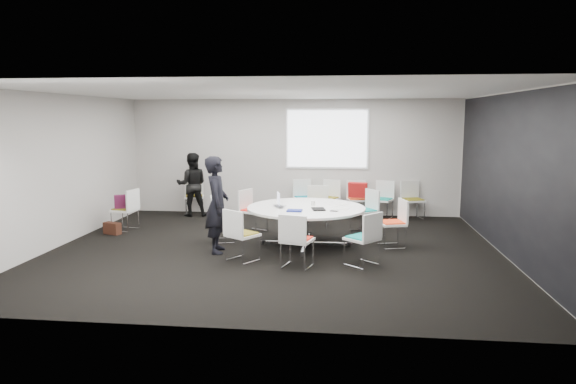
# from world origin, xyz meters

# --- Properties ---
(room_shell) EXTENTS (8.08, 7.08, 2.88)m
(room_shell) POSITION_xyz_m (0.09, 0.00, 1.40)
(room_shell) COLOR black
(room_shell) RESTS_ON ground
(conference_table) EXTENTS (2.18, 2.18, 0.73)m
(conference_table) POSITION_xyz_m (0.54, 0.38, 0.53)
(conference_table) COLOR silver
(conference_table) RESTS_ON ground
(projection_screen) EXTENTS (1.90, 0.03, 1.35)m
(projection_screen) POSITION_xyz_m (0.80, 3.46, 1.85)
(projection_screen) COLOR white
(projection_screen) RESTS_ON room_shell
(chair_ring_a) EXTENTS (0.55, 0.56, 0.88)m
(chair_ring_a) POSITION_xyz_m (2.13, 0.45, 0.28)
(chair_ring_a) COLOR silver
(chair_ring_a) RESTS_ON ground
(chair_ring_b) EXTENTS (0.63, 0.63, 0.88)m
(chair_ring_b) POSITION_xyz_m (1.66, 1.63, 0.28)
(chair_ring_b) COLOR silver
(chair_ring_b) RESTS_ON ground
(chair_ring_c) EXTENTS (0.46, 0.45, 0.88)m
(chair_ring_c) POSITION_xyz_m (0.65, 2.09, 0.28)
(chair_ring_c) COLOR silver
(chair_ring_c) RESTS_ON ground
(chair_ring_d) EXTENTS (0.61, 0.61, 0.88)m
(chair_ring_d) POSITION_xyz_m (-0.64, 1.39, 0.28)
(chair_ring_d) COLOR silver
(chair_ring_d) RESTS_ON ground
(chair_ring_e) EXTENTS (0.55, 0.56, 0.88)m
(chair_ring_e) POSITION_xyz_m (-1.08, 0.51, 0.28)
(chair_ring_e) COLOR silver
(chair_ring_e) RESTS_ON ground
(chair_ring_f) EXTENTS (0.63, 0.63, 0.88)m
(chair_ring_f) POSITION_xyz_m (-0.44, -0.77, 0.28)
(chair_ring_f) COLOR silver
(chair_ring_f) RESTS_ON ground
(chair_ring_g) EXTENTS (0.56, 0.56, 0.88)m
(chair_ring_g) POSITION_xyz_m (0.50, -1.04, 0.28)
(chair_ring_g) COLOR silver
(chair_ring_g) RESTS_ON ground
(chair_ring_h) EXTENTS (0.64, 0.64, 0.88)m
(chair_ring_h) POSITION_xyz_m (1.54, -0.81, 0.28)
(chair_ring_h) COLOR silver
(chair_ring_h) RESTS_ON ground
(chair_back_a) EXTENTS (0.59, 0.59, 0.88)m
(chair_back_a) POSITION_xyz_m (0.29, 3.16, 0.28)
(chair_back_a) COLOR silver
(chair_back_a) RESTS_ON ground
(chair_back_b) EXTENTS (0.61, 0.60, 0.88)m
(chair_back_b) POSITION_xyz_m (0.86, 3.16, 0.28)
(chair_back_b) COLOR silver
(chair_back_b) RESTS_ON ground
(chair_back_c) EXTENTS (0.53, 0.52, 0.88)m
(chair_back_c) POSITION_xyz_m (1.54, 3.13, 0.28)
(chair_back_c) COLOR silver
(chair_back_c) RESTS_ON ground
(chair_back_d) EXTENTS (0.60, 0.59, 0.88)m
(chair_back_d) POSITION_xyz_m (2.12, 3.14, 0.28)
(chair_back_d) COLOR silver
(chair_back_d) RESTS_ON ground
(chair_back_e) EXTENTS (0.57, 0.56, 0.88)m
(chair_back_e) POSITION_xyz_m (2.83, 3.16, 0.28)
(chair_back_e) COLOR silver
(chair_back_e) RESTS_ON ground
(chair_spare_left) EXTENTS (0.52, 0.53, 0.88)m
(chair_spare_left) POSITION_xyz_m (-3.33, 1.23, 0.28)
(chair_spare_left) COLOR silver
(chair_spare_left) RESTS_ON ground
(chair_person_back) EXTENTS (0.57, 0.56, 0.88)m
(chair_person_back) POSITION_xyz_m (-2.42, 3.13, 0.28)
(chair_person_back) COLOR silver
(chair_person_back) RESTS_ON ground
(person_main) EXTENTS (0.49, 0.67, 1.70)m
(person_main) POSITION_xyz_m (-0.98, -0.25, 0.85)
(person_main) COLOR black
(person_main) RESTS_ON ground
(person_back) EXTENTS (0.86, 0.75, 1.52)m
(person_back) POSITION_xyz_m (-2.41, 2.97, 0.76)
(person_back) COLOR black
(person_back) RESTS_ON ground
(laptop) EXTENTS (0.32, 0.37, 0.02)m
(laptop) POSITION_xyz_m (0.08, 0.32, 0.74)
(laptop) COLOR #333338
(laptop) RESTS_ON conference_table
(laptop_lid) EXTENTS (0.09, 0.29, 0.22)m
(laptop_lid) POSITION_xyz_m (0.01, 0.48, 0.86)
(laptop_lid) COLOR silver
(laptop_lid) RESTS_ON conference_table
(notebook_black) EXTENTS (0.28, 0.34, 0.02)m
(notebook_black) POSITION_xyz_m (0.78, 0.13, 0.74)
(notebook_black) COLOR black
(notebook_black) RESTS_ON conference_table
(tablet_folio) EXTENTS (0.27, 0.21, 0.03)m
(tablet_folio) POSITION_xyz_m (0.37, -0.08, 0.74)
(tablet_folio) COLOR navy
(tablet_folio) RESTS_ON conference_table
(papers_right) EXTENTS (0.37, 0.34, 0.00)m
(papers_right) POSITION_xyz_m (1.13, 0.67, 0.73)
(papers_right) COLOR silver
(papers_right) RESTS_ON conference_table
(papers_front) EXTENTS (0.34, 0.28, 0.00)m
(papers_front) POSITION_xyz_m (1.16, 0.25, 0.73)
(papers_front) COLOR white
(papers_front) RESTS_ON conference_table
(cup) EXTENTS (0.08, 0.08, 0.09)m
(cup) POSITION_xyz_m (0.65, 0.55, 0.78)
(cup) COLOR white
(cup) RESTS_ON conference_table
(phone) EXTENTS (0.15, 0.11, 0.01)m
(phone) POSITION_xyz_m (1.06, 0.00, 0.73)
(phone) COLOR black
(phone) RESTS_ON conference_table
(maroon_bag) EXTENTS (0.42, 0.30, 0.28)m
(maroon_bag) POSITION_xyz_m (-3.35, 1.23, 0.62)
(maroon_bag) COLOR #551637
(maroon_bag) RESTS_ON chair_spare_left
(brown_bag) EXTENTS (0.39, 0.28, 0.24)m
(brown_bag) POSITION_xyz_m (-3.47, 0.87, 0.12)
(brown_bag) COLOR #361A11
(brown_bag) RESTS_ON ground
(red_jacket) EXTENTS (0.46, 0.26, 0.36)m
(red_jacket) POSITION_xyz_m (1.54, 2.91, 0.70)
(red_jacket) COLOR #B01615
(red_jacket) RESTS_ON chair_back_c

